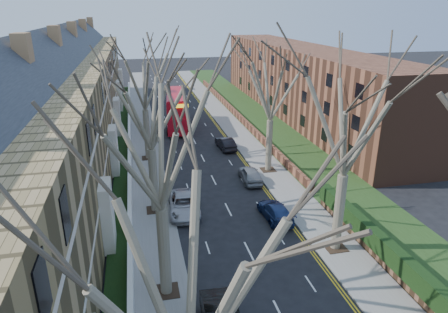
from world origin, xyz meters
TOP-DOWN VIEW (x-y plane):
  - pavement_left at (-6.00, 39.00)m, footprint 3.00×102.00m
  - pavement_right at (6.00, 39.00)m, footprint 3.00×102.00m
  - terrace_left at (-13.65, 31.00)m, footprint 9.70×78.00m
  - flats_right at (17.46, 43.00)m, footprint 13.97×54.00m
  - wall_hedge_right at (7.70, 2.00)m, footprint 0.70×24.00m
  - front_wall_left at (-7.65, 31.00)m, footprint 0.30×78.00m
  - grass_verge_right at (10.50, 39.00)m, footprint 6.00×102.00m
  - tree_left_near at (-5.70, -4.00)m, footprint 9.80×9.80m
  - tree_left_mid at (-5.70, 6.00)m, footprint 10.50×10.50m
  - tree_left_far at (-5.70, 16.00)m, footprint 10.15×10.15m
  - tree_left_dist at (-5.70, 28.00)m, footprint 10.50×10.50m
  - tree_right_mid at (5.70, 8.00)m, footprint 10.50×10.50m
  - tree_right_far at (5.70, 22.00)m, footprint 10.15×10.15m
  - double_decker_bus at (-1.31, 39.56)m, footprint 3.53×11.05m
  - car_left_far at (-3.50, 15.30)m, footprint 2.69×5.26m
  - car_right_near at (3.17, 12.78)m, footprint 1.95×4.45m
  - car_right_mid at (3.26, 19.94)m, footprint 1.83×4.22m
  - car_right_far at (3.06, 29.34)m, footprint 1.80×4.24m

SIDE VIEW (x-z plane):
  - pavement_left at x=-6.00m, z-range 0.00..0.12m
  - pavement_right at x=6.00m, z-range 0.00..0.12m
  - grass_verge_right at x=10.50m, z-range 0.12..0.18m
  - front_wall_left at x=-7.65m, z-range 0.12..1.12m
  - car_right_near at x=3.17m, z-range 0.00..1.27m
  - car_right_far at x=3.06m, z-range 0.00..1.36m
  - car_right_mid at x=3.26m, z-range 0.00..1.42m
  - car_left_far at x=-3.50m, z-range 0.00..1.42m
  - wall_hedge_right at x=7.70m, z-range 0.22..2.02m
  - double_decker_bus at x=-1.31m, z-range -0.04..4.51m
  - flats_right at x=17.46m, z-range -0.02..9.98m
  - terrace_left at x=-13.65m, z-range -1.27..12.33m
  - tree_left_near at x=-5.70m, z-range 2.06..15.79m
  - tree_left_far at x=-5.70m, z-range 2.13..16.35m
  - tree_right_far at x=5.70m, z-range 2.13..16.35m
  - tree_left_mid at x=-5.70m, z-range 2.20..16.91m
  - tree_right_mid at x=5.70m, z-range 2.20..16.91m
  - tree_left_dist at x=-5.70m, z-range 2.20..16.91m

